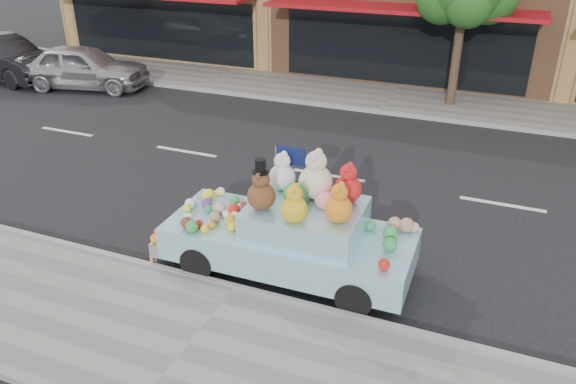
% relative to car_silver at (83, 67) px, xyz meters
% --- Properties ---
extents(ground, '(120.00, 120.00, 0.00)m').
position_rel_car_silver_xyz_m(ground, '(10.46, -3.80, -0.77)').
color(ground, black).
rests_on(ground, ground).
extents(near_sidewalk, '(60.00, 3.00, 0.12)m').
position_rel_car_silver_xyz_m(near_sidewalk, '(10.46, -10.30, -0.71)').
color(near_sidewalk, gray).
rests_on(near_sidewalk, ground).
extents(far_sidewalk, '(60.00, 3.00, 0.12)m').
position_rel_car_silver_xyz_m(far_sidewalk, '(10.46, 2.70, -0.71)').
color(far_sidewalk, gray).
rests_on(far_sidewalk, ground).
extents(near_kerb, '(60.00, 0.12, 0.13)m').
position_rel_car_silver_xyz_m(near_kerb, '(10.46, -8.80, -0.71)').
color(near_kerb, gray).
rests_on(near_kerb, ground).
extents(far_kerb, '(60.00, 0.12, 0.13)m').
position_rel_car_silver_xyz_m(far_kerb, '(10.46, 1.20, -0.71)').
color(far_kerb, gray).
rests_on(far_kerb, ground).
extents(car_silver, '(4.84, 2.79, 1.55)m').
position_rel_car_silver_xyz_m(car_silver, '(0.00, 0.00, 0.00)').
color(car_silver, '#A1A1A5').
rests_on(car_silver, ground).
extents(car_dark, '(5.04, 2.34, 1.60)m').
position_rel_car_silver_xyz_m(car_dark, '(-3.57, -0.20, 0.03)').
color(car_dark, black).
rests_on(car_dark, ground).
extents(art_car, '(4.51, 1.84, 2.24)m').
position_rel_car_silver_xyz_m(art_car, '(11.10, -7.85, 0.03)').
color(art_car, black).
rests_on(art_car, ground).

